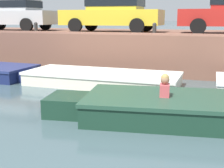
{
  "coord_description": "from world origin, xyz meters",
  "views": [
    {
      "loc": [
        1.43,
        -1.2,
        2.15
      ],
      "look_at": [
        -0.15,
        3.45,
        1.1
      ],
      "focal_mm": 50.0,
      "sensor_mm": 36.0,
      "label": 1
    }
  ],
  "objects_px": {
    "motorboat_passing": "(187,109)",
    "mooring_bollard_west": "(36,27)",
    "boat_moored_central_cream": "(95,78)",
    "car_leftmost_silver": "(13,13)",
    "car_left_inner_yellow": "(113,12)",
    "mooring_bollard_mid": "(154,28)"
  },
  "relations": [
    {
      "from": "motorboat_passing",
      "to": "car_leftmost_silver",
      "type": "bearing_deg",
      "value": 143.67
    },
    {
      "from": "motorboat_passing",
      "to": "car_left_inner_yellow",
      "type": "relative_size",
      "value": 1.34
    },
    {
      "from": "car_left_inner_yellow",
      "to": "mooring_bollard_west",
      "type": "height_order",
      "value": "car_left_inner_yellow"
    },
    {
      "from": "mooring_bollard_west",
      "to": "boat_moored_central_cream",
      "type": "bearing_deg",
      "value": -31.23
    },
    {
      "from": "car_leftmost_silver",
      "to": "mooring_bollard_mid",
      "type": "xyz_separation_m",
      "value": [
        7.33,
        -1.82,
        -0.61
      ]
    },
    {
      "from": "boat_moored_central_cream",
      "to": "car_leftmost_silver",
      "type": "relative_size",
      "value": 1.36
    },
    {
      "from": "boat_moored_central_cream",
      "to": "car_left_inner_yellow",
      "type": "xyz_separation_m",
      "value": [
        -0.69,
        3.91,
        2.15
      ]
    },
    {
      "from": "motorboat_passing",
      "to": "mooring_bollard_mid",
      "type": "height_order",
      "value": "mooring_bollard_mid"
    },
    {
      "from": "boat_moored_central_cream",
      "to": "mooring_bollard_west",
      "type": "distance_m",
      "value": 4.31
    },
    {
      "from": "boat_moored_central_cream",
      "to": "motorboat_passing",
      "type": "relative_size",
      "value": 1.01
    },
    {
      "from": "car_leftmost_silver",
      "to": "car_left_inner_yellow",
      "type": "height_order",
      "value": "same"
    },
    {
      "from": "boat_moored_central_cream",
      "to": "mooring_bollard_west",
      "type": "height_order",
      "value": "mooring_bollard_west"
    },
    {
      "from": "motorboat_passing",
      "to": "mooring_bollard_mid",
      "type": "xyz_separation_m",
      "value": [
        -1.69,
        4.81,
        1.5
      ]
    },
    {
      "from": "boat_moored_central_cream",
      "to": "mooring_bollard_west",
      "type": "bearing_deg",
      "value": 148.77
    },
    {
      "from": "car_left_inner_yellow",
      "to": "mooring_bollard_west",
      "type": "xyz_separation_m",
      "value": [
        -2.75,
        -1.82,
        -0.61
      ]
    },
    {
      "from": "car_left_inner_yellow",
      "to": "mooring_bollard_west",
      "type": "relative_size",
      "value": 9.77
    },
    {
      "from": "motorboat_passing",
      "to": "car_leftmost_silver",
      "type": "relative_size",
      "value": 1.35
    },
    {
      "from": "car_left_inner_yellow",
      "to": "mooring_bollard_mid",
      "type": "distance_m",
      "value": 2.9
    },
    {
      "from": "mooring_bollard_mid",
      "to": "car_left_inner_yellow",
      "type": "bearing_deg",
      "value": 140.03
    },
    {
      "from": "motorboat_passing",
      "to": "mooring_bollard_west",
      "type": "bearing_deg",
      "value": 143.98
    },
    {
      "from": "car_left_inner_yellow",
      "to": "mooring_bollard_mid",
      "type": "height_order",
      "value": "car_left_inner_yellow"
    },
    {
      "from": "boat_moored_central_cream",
      "to": "motorboat_passing",
      "type": "distance_m",
      "value": 4.18
    }
  ]
}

